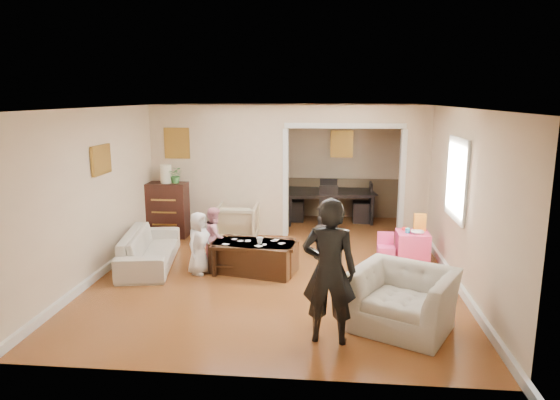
# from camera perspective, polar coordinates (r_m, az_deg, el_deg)

# --- Properties ---
(floor) EXTENTS (7.00, 7.00, 0.00)m
(floor) POSITION_cam_1_polar(r_m,az_deg,el_deg) (8.51, -0.13, -7.21)
(floor) COLOR #9E5228
(floor) RESTS_ON ground
(partition_left) EXTENTS (2.75, 0.18, 2.60)m
(partition_left) POSITION_cam_1_polar(r_m,az_deg,el_deg) (10.15, -6.89, 3.37)
(partition_left) COLOR beige
(partition_left) RESTS_ON ground
(partition_right) EXTENTS (0.55, 0.18, 2.60)m
(partition_right) POSITION_cam_1_polar(r_m,az_deg,el_deg) (10.06, 15.09, 2.97)
(partition_right) COLOR beige
(partition_right) RESTS_ON ground
(partition_header) EXTENTS (2.22, 0.18, 0.35)m
(partition_header) POSITION_cam_1_polar(r_m,az_deg,el_deg) (9.82, 7.40, 9.67)
(partition_header) COLOR beige
(partition_header) RESTS_ON partition_right
(window_pane) EXTENTS (0.03, 0.95, 1.10)m
(window_pane) POSITION_cam_1_polar(r_m,az_deg,el_deg) (7.95, 19.57, 2.27)
(window_pane) COLOR white
(window_pane) RESTS_ON ground
(framed_art_partition) EXTENTS (0.45, 0.03, 0.55)m
(framed_art_partition) POSITION_cam_1_polar(r_m,az_deg,el_deg) (10.20, -11.65, 6.36)
(framed_art_partition) COLOR brown
(framed_art_partition) RESTS_ON partition_left
(framed_art_sofa_wall) EXTENTS (0.03, 0.55, 0.40)m
(framed_art_sofa_wall) POSITION_cam_1_polar(r_m,az_deg,el_deg) (8.25, -19.71, 4.34)
(framed_art_sofa_wall) COLOR brown
(framed_art_alcove) EXTENTS (0.45, 0.03, 0.55)m
(framed_art_alcove) POSITION_cam_1_polar(r_m,az_deg,el_deg) (11.50, 7.05, 6.35)
(framed_art_alcove) COLOR brown
(sofa) EXTENTS (1.08, 2.04, 0.57)m
(sofa) POSITION_cam_1_polar(r_m,az_deg,el_deg) (8.63, -14.63, -5.36)
(sofa) COLOR beige
(sofa) RESTS_ON ground
(armchair_back) EXTENTS (0.78, 0.80, 0.72)m
(armchair_back) POSITION_cam_1_polar(r_m,az_deg,el_deg) (9.75, -4.85, -2.58)
(armchair_back) COLOR #C0B385
(armchair_back) RESTS_ON ground
(armchair_front) EXTENTS (1.46, 1.40, 0.74)m
(armchair_front) POSITION_cam_1_polar(r_m,az_deg,el_deg) (6.31, 13.89, -10.93)
(armchair_front) COLOR beige
(armchair_front) RESTS_ON ground
(dresser) EXTENTS (0.79, 0.44, 1.09)m
(dresser) POSITION_cam_1_polar(r_m,az_deg,el_deg) (10.22, -12.68, -1.09)
(dresser) COLOR black
(dresser) RESTS_ON ground
(table_lamp) EXTENTS (0.22, 0.22, 0.36)m
(table_lamp) POSITION_cam_1_polar(r_m,az_deg,el_deg) (10.09, -12.87, 2.92)
(table_lamp) COLOR #FEF8CF
(table_lamp) RESTS_ON dresser
(potted_plant) EXTENTS (0.29, 0.25, 0.32)m
(potted_plant) POSITION_cam_1_polar(r_m,az_deg,el_deg) (10.03, -11.78, 2.81)
(potted_plant) COLOR #377232
(potted_plant) RESTS_ON dresser
(coffee_table) EXTENTS (1.41, 0.93, 0.49)m
(coffee_table) POSITION_cam_1_polar(r_m,az_deg,el_deg) (8.05, -2.99, -6.52)
(coffee_table) COLOR #361F11
(coffee_table) RESTS_ON ground
(coffee_cup) EXTENTS (0.13, 0.13, 0.10)m
(coffee_cup) POSITION_cam_1_polar(r_m,az_deg,el_deg) (7.90, -2.34, -4.64)
(coffee_cup) COLOR white
(coffee_cup) RESTS_ON coffee_table
(play_table) EXTENTS (0.53, 0.53, 0.51)m
(play_table) POSITION_cam_1_polar(r_m,az_deg,el_deg) (8.84, 14.84, -5.16)
(play_table) COLOR #FF4381
(play_table) RESTS_ON ground
(cereal_box) EXTENTS (0.20, 0.07, 0.30)m
(cereal_box) POSITION_cam_1_polar(r_m,az_deg,el_deg) (8.85, 15.64, -2.46)
(cereal_box) COLOR yellow
(cereal_box) RESTS_ON play_table
(cyan_cup) EXTENTS (0.08, 0.08, 0.08)m
(cyan_cup) POSITION_cam_1_polar(r_m,az_deg,el_deg) (8.69, 14.34, -3.39)
(cyan_cup) COLOR teal
(cyan_cup) RESTS_ON play_table
(toy_block) EXTENTS (0.10, 0.08, 0.05)m
(toy_block) POSITION_cam_1_polar(r_m,az_deg,el_deg) (8.86, 14.04, -3.20)
(toy_block) COLOR red
(toy_block) RESTS_ON play_table
(play_bowl) EXTENTS (0.22, 0.22, 0.05)m
(play_bowl) POSITION_cam_1_polar(r_m,az_deg,el_deg) (8.66, 15.39, -3.60)
(play_bowl) COLOR silver
(play_bowl) RESTS_ON play_table
(dining_table) EXTENTS (2.13, 1.39, 0.70)m
(dining_table) POSITION_cam_1_polar(r_m,az_deg,el_deg) (11.26, 5.52, -0.69)
(dining_table) COLOR black
(dining_table) RESTS_ON ground
(adult_person) EXTENTS (0.65, 0.46, 1.69)m
(adult_person) POSITION_cam_1_polar(r_m,az_deg,el_deg) (5.68, 5.62, -8.07)
(adult_person) COLOR black
(adult_person) RESTS_ON ground
(child_kneel_a) EXTENTS (0.48, 0.57, 1.00)m
(child_kneel_a) POSITION_cam_1_polar(r_m,az_deg,el_deg) (8.00, -9.22, -4.87)
(child_kneel_a) COLOR white
(child_kneel_a) RESTS_ON ground
(child_kneel_b) EXTENTS (0.42, 0.51, 0.98)m
(child_kneel_b) POSITION_cam_1_polar(r_m,az_deg,el_deg) (8.39, -7.45, -4.10)
(child_kneel_b) COLOR pink
(child_kneel_b) RESTS_ON ground
(child_toddler) EXTENTS (0.49, 0.37, 0.77)m
(child_toddler) POSITION_cam_1_polar(r_m,az_deg,el_deg) (8.65, 4.66, -4.28)
(child_toddler) COLOR black
(child_toddler) RESTS_ON ground
(craft_papers) EXTENTS (0.99, 0.48, 0.00)m
(craft_papers) POSITION_cam_1_polar(r_m,az_deg,el_deg) (7.98, -2.84, -4.83)
(craft_papers) COLOR white
(craft_papers) RESTS_ON coffee_table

